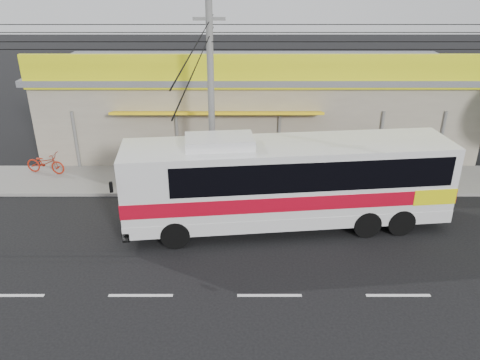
{
  "coord_description": "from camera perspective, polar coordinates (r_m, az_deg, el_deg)",
  "views": [
    {
      "loc": [
        -0.92,
        -14.22,
        9.27
      ],
      "look_at": [
        -0.91,
        2.0,
        1.9
      ],
      "focal_mm": 35.0,
      "sensor_mm": 36.0,
      "label": 1
    }
  ],
  "objects": [
    {
      "name": "lane_markings",
      "position": [
        14.97,
        3.61,
        -13.88
      ],
      "size": [
        50.0,
        0.12,
        0.01
      ],
      "primitive_type": null,
      "color": "silver",
      "rests_on": "ground"
    },
    {
      "name": "motorbike_red",
      "position": [
        24.5,
        -22.65,
        1.94
      ],
      "size": [
        2.09,
        1.09,
        1.04
      ],
      "primitive_type": "imported",
      "rotation": [
        0.0,
        0.0,
        1.36
      ],
      "color": "#9B1C0B",
      "rests_on": "sidewalk"
    },
    {
      "name": "utility_pole",
      "position": [
        18.92,
        -3.73,
        17.13
      ],
      "size": [
        34.0,
        14.0,
        8.34
      ],
      "color": "#5C5C5A",
      "rests_on": "ground"
    },
    {
      "name": "storefront_building",
      "position": [
        26.7,
        1.97,
        9.3
      ],
      "size": [
        22.6,
        9.2,
        5.7
      ],
      "color": "gray",
      "rests_on": "ground"
    },
    {
      "name": "coach_bus",
      "position": [
        17.78,
        6.41,
        0.22
      ],
      "size": [
        12.46,
        3.9,
        3.78
      ],
      "rotation": [
        0.0,
        0.0,
        0.11
      ],
      "color": "silver",
      "rests_on": "ground"
    },
    {
      "name": "sidewalk",
      "position": [
        22.23,
        2.35,
        -0.01
      ],
      "size": [
        30.0,
        3.2,
        0.15
      ],
      "primitive_type": "cube",
      "color": "gray",
      "rests_on": "ground"
    },
    {
      "name": "ground",
      "position": [
        17.0,
        3.12,
        -8.65
      ],
      "size": [
        120.0,
        120.0,
        0.0
      ],
      "primitive_type": "plane",
      "color": "black",
      "rests_on": "ground"
    }
  ]
}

